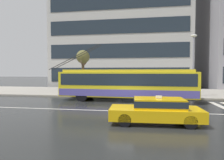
# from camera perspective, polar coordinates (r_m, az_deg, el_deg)

# --- Properties ---
(ground_plane) EXTENTS (160.00, 160.00, 0.00)m
(ground_plane) POSITION_cam_1_polar(r_m,az_deg,el_deg) (13.58, 3.97, -8.44)
(ground_plane) COLOR #252626
(sidewalk_slab) EXTENTS (80.00, 10.00, 0.14)m
(sidewalk_slab) POSITION_cam_1_polar(r_m,az_deg,el_deg) (23.35, 6.00, -3.69)
(sidewalk_slab) COLOR gray
(sidewalk_slab) RESTS_ON ground_plane
(crosswalk_stripe_edge_near) EXTENTS (0.44, 4.40, 0.01)m
(crosswalk_stripe_edge_near) POSITION_cam_1_polar(r_m,az_deg,el_deg) (16.10, 30.48, -7.05)
(crosswalk_stripe_edge_near) COLOR beige
(crosswalk_stripe_edge_near) RESTS_ON ground_plane
(lane_centre_line) EXTENTS (72.00, 0.14, 0.01)m
(lane_centre_line) POSITION_cam_1_polar(r_m,az_deg,el_deg) (12.41, 3.51, -9.48)
(lane_centre_line) COLOR silver
(lane_centre_line) RESTS_ON ground_plane
(trolleybus) EXTENTS (13.28, 2.99, 5.09)m
(trolleybus) POSITION_cam_1_polar(r_m,az_deg,el_deg) (16.67, 4.43, -1.08)
(trolleybus) COLOR yellow
(trolleybus) RESTS_ON ground_plane
(taxi_oncoming_near) EXTENTS (4.54, 1.89, 1.39)m
(taxi_oncoming_near) POSITION_cam_1_polar(r_m,az_deg,el_deg) (9.67, 13.42, -8.74)
(taxi_oncoming_near) COLOR #EEB30F
(taxi_oncoming_near) RESTS_ON ground_plane
(bus_shelter) EXTENTS (3.88, 1.64, 2.52)m
(bus_shelter) POSITION_cam_1_polar(r_m,az_deg,el_deg) (20.03, -2.47, 0.90)
(bus_shelter) COLOR gray
(bus_shelter) RESTS_ON sidewalk_slab
(pedestrian_at_shelter) EXTENTS (1.35, 1.35, 1.92)m
(pedestrian_at_shelter) POSITION_cam_1_polar(r_m,az_deg,el_deg) (20.55, 9.52, -0.11)
(pedestrian_at_shelter) COLOR #455243
(pedestrian_at_shelter) RESTS_ON sidewalk_slab
(pedestrian_approaching_curb) EXTENTS (0.49, 0.49, 1.69)m
(pedestrian_approaching_curb) POSITION_cam_1_polar(r_m,az_deg,el_deg) (21.60, -6.08, -1.34)
(pedestrian_approaching_curb) COLOR #52504A
(pedestrian_approaching_curb) RESTS_ON sidewalk_slab
(pedestrian_walking_past) EXTENTS (1.34, 1.34, 2.04)m
(pedestrian_walking_past) POSITION_cam_1_polar(r_m,az_deg,el_deg) (19.67, 10.61, 0.20)
(pedestrian_walking_past) COLOR #4D4244
(pedestrian_walking_past) RESTS_ON sidewalk_slab
(street_lamp) EXTENTS (0.60, 0.32, 6.10)m
(street_lamp) POSITION_cam_1_polar(r_m,az_deg,el_deg) (20.08, 23.63, 5.74)
(street_lamp) COLOR gray
(street_lamp) RESTS_ON sidewalk_slab
(street_tree_bare) EXTENTS (1.56, 2.06, 4.98)m
(street_tree_bare) POSITION_cam_1_polar(r_m,az_deg,el_deg) (22.23, -8.87, 6.45)
(street_tree_bare) COLOR brown
(street_tree_bare) RESTS_ON sidewalk_slab
(office_tower_corner_left) EXTENTS (23.84, 14.43, 31.15)m
(office_tower_corner_left) POSITION_cam_1_polar(r_m,az_deg,el_deg) (39.01, 2.85, 21.96)
(office_tower_corner_left) COLOR #B4B2AE
(office_tower_corner_left) RESTS_ON ground_plane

